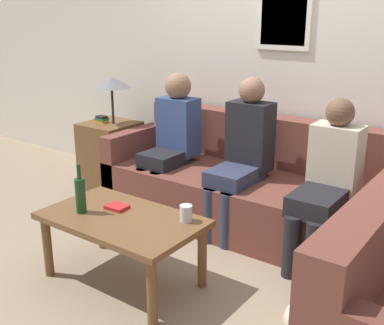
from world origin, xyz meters
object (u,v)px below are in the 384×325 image
at_px(drinking_glass, 186,213).
at_px(person_right, 327,178).
at_px(wine_bottle, 80,194).
at_px(person_left, 171,137).
at_px(teddy_bear, 304,314).
at_px(couch_main, 250,189).
at_px(coffee_table, 122,226).
at_px(person_middle, 243,152).

bearing_deg(drinking_glass, person_right, 56.85).
relative_size(wine_bottle, drinking_glass, 3.11).
distance_m(wine_bottle, person_left, 1.29).
height_order(drinking_glass, teddy_bear, drinking_glass).
bearing_deg(drinking_glass, wine_bottle, -155.50).
xyz_separation_m(couch_main, wine_bottle, (-0.48, -1.39, 0.29)).
bearing_deg(person_right, teddy_bear, -74.04).
bearing_deg(couch_main, person_right, -18.01).
relative_size(coffee_table, person_middle, 0.84).
xyz_separation_m(person_left, person_middle, (0.73, -0.02, -0.01)).
distance_m(drinking_glass, person_left, 1.32).
distance_m(wine_bottle, teddy_bear, 1.55).
relative_size(coffee_table, person_right, 0.90).
xyz_separation_m(coffee_table, drinking_glass, (0.38, 0.19, 0.12)).
bearing_deg(person_right, couch_main, 161.99).
bearing_deg(drinking_glass, person_left, 132.22).
bearing_deg(couch_main, coffee_table, -99.62).
distance_m(couch_main, wine_bottle, 1.50).
bearing_deg(person_middle, coffee_table, -101.09).
bearing_deg(drinking_glass, person_middle, 99.12).
bearing_deg(teddy_bear, person_left, 149.45).
distance_m(coffee_table, person_right, 1.43).
distance_m(coffee_table, person_left, 1.29).
bearing_deg(person_left, person_right, -4.11).
distance_m(person_left, person_middle, 0.73).
relative_size(person_left, person_middle, 0.98).
height_order(drinking_glass, person_right, person_right).
height_order(coffee_table, person_right, person_right).
height_order(coffee_table, wine_bottle, wine_bottle).
height_order(couch_main, coffee_table, couch_main).
bearing_deg(teddy_bear, drinking_glass, 177.53).
xyz_separation_m(coffee_table, person_left, (-0.51, 1.16, 0.27)).
xyz_separation_m(drinking_glass, person_right, (0.57, 0.87, 0.10)).
relative_size(person_middle, teddy_bear, 3.60).
bearing_deg(person_right, person_left, 175.89).
height_order(drinking_glass, person_middle, person_middle).
relative_size(drinking_glass, teddy_bear, 0.31).
height_order(person_right, teddy_bear, person_right).
bearing_deg(couch_main, wine_bottle, -108.92).
bearing_deg(person_middle, teddy_bear, -45.27).
relative_size(couch_main, teddy_bear, 7.11).
relative_size(coffee_table, wine_bottle, 3.13).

